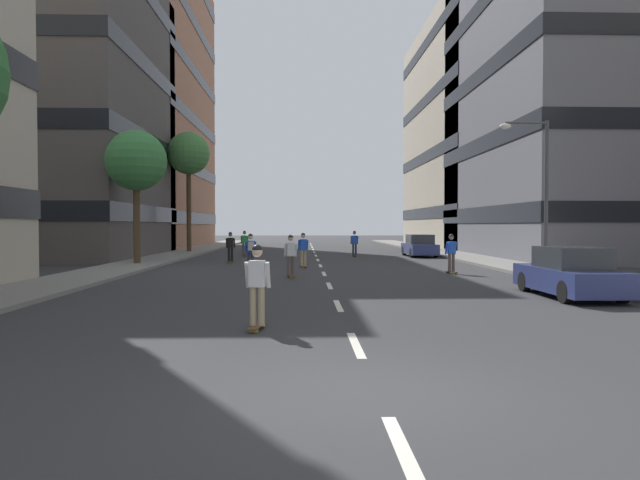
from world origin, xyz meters
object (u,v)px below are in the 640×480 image
object	(u,v)px
skater_6	(291,254)
skater_1	(451,252)
streetlamp_right	(538,179)
skater_0	(251,250)
skater_2	(245,242)
skater_5	(303,248)
street_tree_near	(136,162)
street_tree_mid	(189,155)
skater_7	(230,246)
skater_4	(354,242)
parked_car_near	(570,274)
skater_8	(257,283)
parked_car_mid	(420,246)

from	to	relation	value
skater_6	skater_1	bearing A→B (deg)	13.29
streetlamp_right	skater_0	bearing A→B (deg)	169.12
skater_2	skater_5	distance (m)	11.43
street_tree_near	street_tree_mid	xyz separation A→B (m)	(0.00, 13.99, 2.10)
street_tree_near	skater_7	world-z (taller)	street_tree_near
skater_1	skater_5	bearing A→B (deg)	149.40
skater_1	skater_5	world-z (taller)	same
skater_2	skater_6	bearing A→B (deg)	-77.70
skater_2	skater_4	bearing A→B (deg)	-5.16
skater_2	streetlamp_right	bearing A→B (deg)	-47.87
parked_car_near	skater_7	world-z (taller)	skater_7
streetlamp_right	skater_6	size ratio (longest dim) A/B	3.65
skater_1	skater_8	size ratio (longest dim) A/B	1.00
street_tree_near	skater_8	size ratio (longest dim) A/B	3.97
parked_car_mid	skater_6	world-z (taller)	skater_6
streetlamp_right	skater_0	world-z (taller)	streetlamp_right
skater_4	skater_7	size ratio (longest dim) A/B	1.00
parked_car_mid	skater_2	distance (m)	12.14
skater_1	skater_2	distance (m)	18.07
parked_car_near	parked_car_mid	xyz separation A→B (m)	(0.00, 22.00, 0.00)
skater_1	skater_7	xyz separation A→B (m)	(-10.79, 7.72, 0.00)
streetlamp_right	street_tree_near	bearing A→B (deg)	161.02
streetlamp_right	skater_1	bearing A→B (deg)	163.37
street_tree_near	skater_2	world-z (taller)	street_tree_near
parked_car_mid	skater_4	xyz separation A→B (m)	(-4.49, 0.10, 0.29)
street_tree_near	skater_2	distance (m)	11.26
street_tree_mid	skater_4	size ratio (longest dim) A/B	5.20
streetlamp_right	skater_2	world-z (taller)	streetlamp_right
parked_car_near	skater_2	xyz separation A→B (m)	(-12.11, 22.79, 0.29)
skater_1	skater_4	size ratio (longest dim) A/B	1.00
skater_4	skater_6	bearing A→B (deg)	-104.67
parked_car_mid	street_tree_mid	distance (m)	19.15
parked_car_mid	street_tree_mid	bearing A→B (deg)	161.43
skater_7	skater_5	bearing A→B (deg)	-42.35
parked_car_mid	skater_6	xyz separation A→B (m)	(-8.57, -15.47, 0.29)
skater_6	skater_8	bearing A→B (deg)	-92.30
street_tree_mid	skater_2	size ratio (longest dim) A/B	5.20
skater_7	skater_8	size ratio (longest dim) A/B	1.00
street_tree_mid	skater_0	distance (m)	20.32
street_tree_near	skater_1	world-z (taller)	street_tree_near
parked_car_mid	skater_1	size ratio (longest dim) A/B	2.47
skater_6	parked_car_near	bearing A→B (deg)	-37.32
street_tree_mid	skater_1	distance (m)	25.75
skater_4	skater_5	size ratio (longest dim) A/B	1.00
skater_7	parked_car_mid	bearing A→B (deg)	26.40
parked_car_near	streetlamp_right	bearing A→B (deg)	74.37
skater_8	parked_car_near	bearing A→B (deg)	29.41
skater_1	skater_0	bearing A→B (deg)	171.38
skater_1	skater_5	xyz separation A→B (m)	(-6.60, 3.90, 0.00)
parked_car_mid	street_tree_mid	world-z (taller)	street_tree_mid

